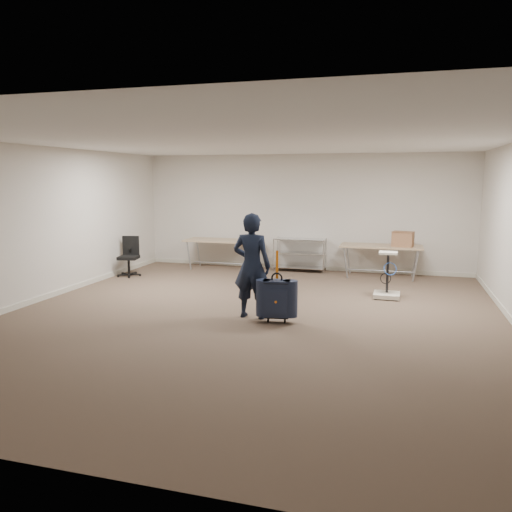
% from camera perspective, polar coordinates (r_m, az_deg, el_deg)
% --- Properties ---
extents(ground, '(9.00, 9.00, 0.00)m').
position_cam_1_polar(ground, '(8.13, -0.66, -6.99)').
color(ground, '#4E3F2F').
rests_on(ground, ground).
extents(room_shell, '(8.00, 9.00, 9.00)m').
position_cam_1_polar(room_shell, '(9.40, 1.74, -4.48)').
color(room_shell, beige).
rests_on(room_shell, ground).
extents(folding_table_left, '(1.80, 0.75, 0.73)m').
position_cam_1_polar(folding_table_left, '(12.26, -3.93, 1.62)').
color(folding_table_left, '#9C8360').
rests_on(folding_table_left, ground).
extents(folding_table_right, '(1.80, 0.75, 0.73)m').
position_cam_1_polar(folding_table_right, '(11.55, 14.11, 0.93)').
color(folding_table_right, '#9C8360').
rests_on(folding_table_right, ground).
extents(wire_shelf, '(1.22, 0.47, 0.80)m').
position_cam_1_polar(wire_shelf, '(12.04, 5.03, 0.33)').
color(wire_shelf, silver).
rests_on(wire_shelf, ground).
extents(person, '(0.63, 0.43, 1.69)m').
position_cam_1_polar(person, '(7.92, -0.48, -1.14)').
color(person, black).
rests_on(person, ground).
extents(suitcase, '(0.44, 0.29, 1.13)m').
position_cam_1_polar(suitcase, '(7.73, 2.38, -4.88)').
color(suitcase, black).
rests_on(suitcase, ground).
extents(office_chair, '(0.55, 0.55, 0.90)m').
position_cam_1_polar(office_chair, '(11.82, -14.28, -0.88)').
color(office_chair, black).
rests_on(office_chair, ground).
extents(equipment_cart, '(0.48, 0.48, 0.88)m').
position_cam_1_polar(equipment_cart, '(9.65, 14.74, -3.33)').
color(equipment_cart, beige).
rests_on(equipment_cart, ground).
extents(cardboard_box, '(0.49, 0.41, 0.33)m').
position_cam_1_polar(cardboard_box, '(11.49, 16.44, 1.88)').
color(cardboard_box, '#A2794B').
rests_on(cardboard_box, folding_table_right).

